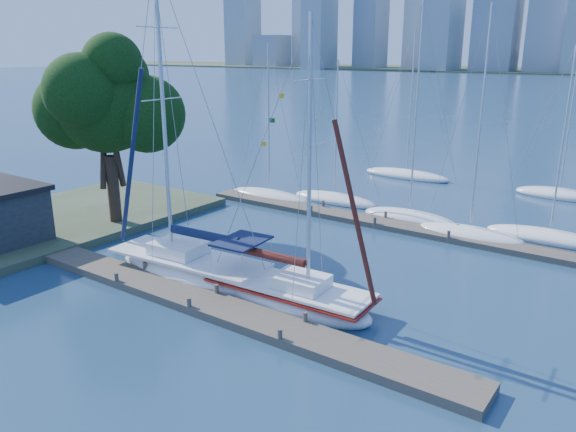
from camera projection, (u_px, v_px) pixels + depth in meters
The scene contains 14 objects.
ground at pixel (204, 307), 25.78m from camera, with size 700.00×700.00×0.00m, color #18334F.
near_dock at pixel (204, 303), 25.72m from camera, with size 26.00×2.00×0.40m, color #4D4439.
far_dock at pixel (394, 225), 37.13m from camera, with size 30.00×1.80×0.36m, color #4D4439.
shore at pixel (49, 223), 37.47m from camera, with size 12.00×22.00×0.50m, color #38472D.
tree at pixel (105, 99), 34.75m from camera, with size 9.07×8.29×12.37m.
sailboat_navy at pixel (188, 254), 28.96m from camera, with size 9.72×3.82×16.21m.
sailboat_maroon at pixel (290, 284), 25.78m from camera, with size 8.64×3.15×13.39m.
bg_boat_0 at pixel (270, 196), 44.41m from camera, with size 7.63×3.64×12.12m.
bg_boat_1 at pixel (335, 199), 43.47m from camera, with size 7.36×3.13×11.01m.
bg_boat_2 at pixel (409, 217), 38.54m from camera, with size 7.10×4.63×14.84m.
bg_boat_3 at pixel (470, 234), 35.04m from camera, with size 7.12×4.60×14.25m.
bg_boat_4 at pixel (549, 237), 34.55m from camera, with size 7.87×4.85×11.97m.
bg_boat_6 at pixel (407, 175), 51.80m from camera, with size 8.45×4.98×13.57m.
bg_boat_7 at pixel (559, 194), 44.74m from camera, with size 6.81×2.78×13.24m.
Camera 1 is at (16.76, -16.94, 11.37)m, focal length 35.00 mm.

